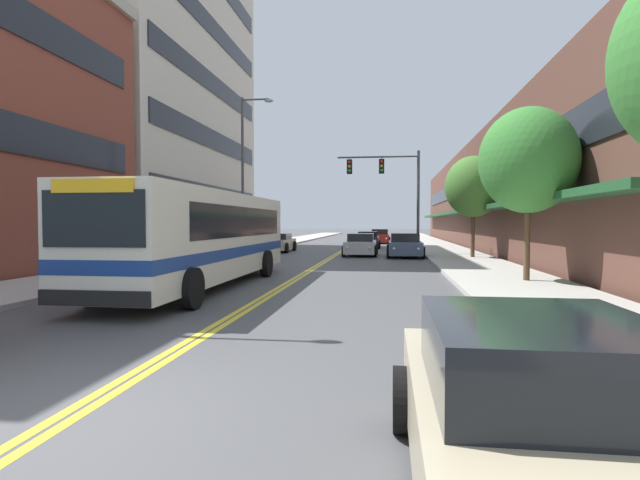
{
  "coord_description": "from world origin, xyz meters",
  "views": [
    {
      "loc": [
        3.36,
        -4.94,
        2.06
      ],
      "look_at": [
        -0.93,
        26.12,
        0.96
      ],
      "focal_mm": 28.0,
      "sensor_mm": 36.0,
      "label": 1
    }
  ],
  "objects_px": {
    "car_champagne_parked_left_mid": "(278,243)",
    "car_navy_moving_second": "(368,240)",
    "car_red_moving_third": "(380,237)",
    "car_white_parked_left_near": "(240,251)",
    "street_tree_right_mid": "(528,161)",
    "street_lamp_left_far": "(246,165)",
    "car_slate_blue_parked_right_mid": "(405,246)",
    "city_bus": "(204,234)",
    "car_beige_parked_right_foreground": "(545,429)",
    "traffic_signal_mast": "(391,182)",
    "street_tree_right_far": "(473,187)",
    "car_silver_moving_lead": "(361,245)"
  },
  "relations": [
    {
      "from": "car_silver_moving_lead",
      "to": "car_navy_moving_second",
      "type": "relative_size",
      "value": 1.12
    },
    {
      "from": "traffic_signal_mast",
      "to": "city_bus",
      "type": "bearing_deg",
      "value": -109.58
    },
    {
      "from": "car_red_moving_third",
      "to": "traffic_signal_mast",
      "type": "height_order",
      "value": "traffic_signal_mast"
    },
    {
      "from": "car_champagne_parked_left_mid",
      "to": "car_red_moving_third",
      "type": "height_order",
      "value": "car_red_moving_third"
    },
    {
      "from": "car_beige_parked_right_foreground",
      "to": "car_slate_blue_parked_right_mid",
      "type": "distance_m",
      "value": 26.56
    },
    {
      "from": "car_silver_moving_lead",
      "to": "traffic_signal_mast",
      "type": "relative_size",
      "value": 0.7
    },
    {
      "from": "car_white_parked_left_near",
      "to": "car_red_moving_third",
      "type": "relative_size",
      "value": 0.96
    },
    {
      "from": "city_bus",
      "to": "car_white_parked_left_near",
      "type": "bearing_deg",
      "value": 100.47
    },
    {
      "from": "city_bus",
      "to": "car_beige_parked_right_foreground",
      "type": "relative_size",
      "value": 2.62
    },
    {
      "from": "car_navy_moving_second",
      "to": "car_red_moving_third",
      "type": "distance_m",
      "value": 9.4
    },
    {
      "from": "car_slate_blue_parked_right_mid",
      "to": "car_white_parked_left_near",
      "type": "bearing_deg",
      "value": -150.89
    },
    {
      "from": "car_champagne_parked_left_mid",
      "to": "car_red_moving_third",
      "type": "bearing_deg",
      "value": 65.85
    },
    {
      "from": "car_champagne_parked_left_mid",
      "to": "car_slate_blue_parked_right_mid",
      "type": "distance_m",
      "value": 9.82
    },
    {
      "from": "street_lamp_left_far",
      "to": "car_champagne_parked_left_mid",
      "type": "bearing_deg",
      "value": 83.4
    },
    {
      "from": "traffic_signal_mast",
      "to": "street_tree_right_mid",
      "type": "xyz_separation_m",
      "value": [
        4.44,
        -14.86,
        -0.56
      ]
    },
    {
      "from": "street_lamp_left_far",
      "to": "street_tree_right_mid",
      "type": "bearing_deg",
      "value": -41.84
    },
    {
      "from": "car_champagne_parked_left_mid",
      "to": "street_tree_right_mid",
      "type": "bearing_deg",
      "value": -54.45
    },
    {
      "from": "car_white_parked_left_near",
      "to": "car_champagne_parked_left_mid",
      "type": "distance_m",
      "value": 9.28
    },
    {
      "from": "street_lamp_left_far",
      "to": "street_tree_right_mid",
      "type": "xyz_separation_m",
      "value": [
        12.99,
        -11.63,
        -1.38
      ]
    },
    {
      "from": "car_white_parked_left_near",
      "to": "street_tree_right_mid",
      "type": "height_order",
      "value": "street_tree_right_mid"
    },
    {
      "from": "car_white_parked_left_near",
      "to": "car_navy_moving_second",
      "type": "xyz_separation_m",
      "value": [
        6.04,
        15.34,
        0.06
      ]
    },
    {
      "from": "car_champagne_parked_left_mid",
      "to": "car_navy_moving_second",
      "type": "bearing_deg",
      "value": 44.8
    },
    {
      "from": "car_white_parked_left_near",
      "to": "car_beige_parked_right_foreground",
      "type": "xyz_separation_m",
      "value": [
        8.79,
        -21.73,
        0.06
      ]
    },
    {
      "from": "car_white_parked_left_near",
      "to": "street_tree_right_far",
      "type": "relative_size",
      "value": 0.77
    },
    {
      "from": "street_tree_right_mid",
      "to": "street_tree_right_far",
      "type": "distance_m",
      "value": 11.39
    },
    {
      "from": "car_champagne_parked_left_mid",
      "to": "car_slate_blue_parked_right_mid",
      "type": "relative_size",
      "value": 1.15
    },
    {
      "from": "car_beige_parked_right_foreground",
      "to": "car_red_moving_third",
      "type": "xyz_separation_m",
      "value": [
        -1.94,
        46.43,
        0.01
      ]
    },
    {
      "from": "car_navy_moving_second",
      "to": "street_tree_right_mid",
      "type": "relative_size",
      "value": 0.73
    },
    {
      "from": "car_champagne_parked_left_mid",
      "to": "traffic_signal_mast",
      "type": "distance_m",
      "value": 9.2
    },
    {
      "from": "car_white_parked_left_near",
      "to": "car_navy_moving_second",
      "type": "distance_m",
      "value": 16.48
    },
    {
      "from": "car_beige_parked_right_foreground",
      "to": "car_silver_moving_lead",
      "type": "bearing_deg",
      "value": 95.8
    },
    {
      "from": "car_navy_moving_second",
      "to": "street_lamp_left_far",
      "type": "distance_m",
      "value": 14.35
    },
    {
      "from": "car_beige_parked_right_foreground",
      "to": "street_lamp_left_far",
      "type": "height_order",
      "value": "street_lamp_left_far"
    },
    {
      "from": "street_tree_right_far",
      "to": "car_silver_moving_lead",
      "type": "bearing_deg",
      "value": 158.1
    },
    {
      "from": "car_navy_moving_second",
      "to": "car_red_moving_third",
      "type": "height_order",
      "value": "car_red_moving_third"
    },
    {
      "from": "car_silver_moving_lead",
      "to": "car_white_parked_left_near",
      "type": "bearing_deg",
      "value": -135.02
    },
    {
      "from": "car_beige_parked_right_foreground",
      "to": "car_champagne_parked_left_mid",
      "type": "bearing_deg",
      "value": 105.95
    },
    {
      "from": "car_navy_moving_second",
      "to": "car_red_moving_third",
      "type": "relative_size",
      "value": 0.92
    },
    {
      "from": "street_tree_right_far",
      "to": "car_red_moving_third",
      "type": "bearing_deg",
      "value": 104.52
    },
    {
      "from": "car_red_moving_third",
      "to": "street_lamp_left_far",
      "type": "distance_m",
      "value": 22.9
    },
    {
      "from": "car_white_parked_left_near",
      "to": "street_lamp_left_far",
      "type": "xyz_separation_m",
      "value": [
        -0.72,
        3.64,
        4.92
      ]
    },
    {
      "from": "street_lamp_left_far",
      "to": "street_tree_right_far",
      "type": "distance_m",
      "value": 13.16
    },
    {
      "from": "car_red_moving_third",
      "to": "car_slate_blue_parked_right_mid",
      "type": "bearing_deg",
      "value": -84.72
    },
    {
      "from": "car_champagne_parked_left_mid",
      "to": "car_navy_moving_second",
      "type": "xyz_separation_m",
      "value": [
        6.1,
        6.06,
        0.01
      ]
    },
    {
      "from": "car_navy_moving_second",
      "to": "street_tree_right_far",
      "type": "bearing_deg",
      "value": -62.05
    },
    {
      "from": "car_silver_moving_lead",
      "to": "street_tree_right_mid",
      "type": "height_order",
      "value": "street_tree_right_mid"
    },
    {
      "from": "car_slate_blue_parked_right_mid",
      "to": "street_lamp_left_far",
      "type": "distance_m",
      "value": 10.64
    },
    {
      "from": "car_white_parked_left_near",
      "to": "street_lamp_left_far",
      "type": "distance_m",
      "value": 6.16
    },
    {
      "from": "traffic_signal_mast",
      "to": "street_tree_right_far",
      "type": "bearing_deg",
      "value": -37.42
    },
    {
      "from": "car_champagne_parked_left_mid",
      "to": "car_beige_parked_right_foreground",
      "type": "distance_m",
      "value": 32.25
    }
  ]
}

